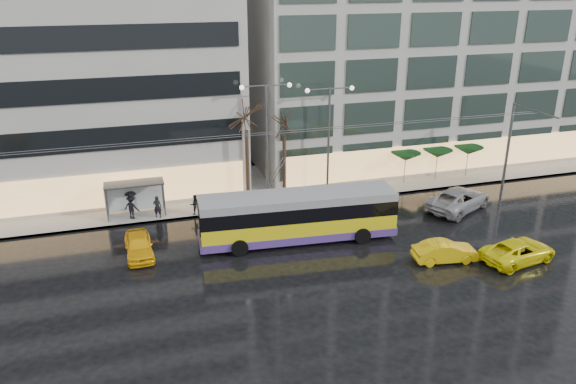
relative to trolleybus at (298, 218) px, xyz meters
name	(u,v)px	position (x,y,z in m)	size (l,w,h in m)	color
ground	(281,268)	(-2.11, -3.34, -1.63)	(140.00, 140.00, 0.00)	black
sidewalk	(258,186)	(-0.11, 10.66, -1.55)	(80.00, 10.00, 0.15)	gray
kerb	(273,208)	(-0.11, 5.71, -1.55)	(80.00, 0.10, 0.15)	slate
building_left	(9,51)	(-18.11, 15.66, 9.52)	(34.00, 14.00, 22.00)	#A5A49E
building_right	(422,21)	(16.89, 15.66, 11.02)	(32.00, 14.00, 25.00)	#A5A49E
trolleybus	(298,218)	(0.00, 0.00, 0.00)	(13.15, 5.51, 6.02)	yellow
catenary	(263,161)	(-1.11, 4.60, 2.62)	(42.24, 5.12, 7.00)	#595B60
bus_shelter	(129,191)	(-10.49, 7.35, 0.33)	(4.20, 1.60, 2.51)	#595B60
street_lamp_near	(267,126)	(-0.11, 7.46, 4.36)	(3.96, 0.36, 9.03)	#595B60
street_lamp_far	(329,125)	(4.89, 7.46, 4.08)	(3.96, 0.36, 8.53)	#595B60
tree_a	(246,113)	(-1.61, 7.66, 5.46)	(3.20, 3.20, 8.40)	black
tree_b	(284,118)	(1.39, 7.86, 4.77)	(3.20, 3.20, 7.70)	black
parasol_a	(406,157)	(11.89, 7.66, 0.82)	(2.50, 2.50, 2.65)	#595B60
parasol_b	(438,154)	(14.89, 7.66, 0.82)	(2.50, 2.50, 2.65)	#595B60
parasol_c	(468,151)	(17.89, 7.66, 0.82)	(2.50, 2.50, 2.65)	#595B60
taxi_a	(139,245)	(-10.25, 0.83, -0.93)	(1.66, 4.12, 1.40)	yellow
taxi_b	(445,251)	(7.84, -5.41, -0.97)	(1.39, 4.00, 1.32)	yellow
taxi_c	(518,251)	(12.16, -6.71, -0.94)	(2.29, 4.97, 1.38)	#FFF00D
sedan_silver	(458,199)	(13.18, 1.56, -0.81)	(2.73, 5.92, 1.65)	#A09FA4
pedestrian_a	(157,199)	(-8.65, 6.25, -0.03)	(1.21, 1.22, 2.19)	black
pedestrian_b	(195,204)	(-5.98, 6.06, -0.73)	(0.77, 0.62, 1.51)	black
pedestrian_c	(131,204)	(-10.44, 6.57, -0.36)	(1.32, 1.20, 2.11)	black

